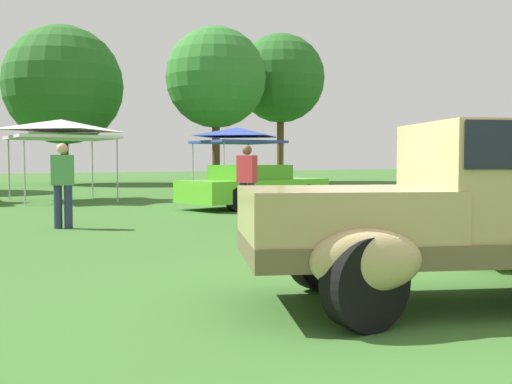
{
  "coord_description": "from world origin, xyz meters",
  "views": [
    {
      "loc": [
        -4.08,
        -3.66,
        1.35
      ],
      "look_at": [
        -0.03,
        2.92,
        0.93
      ],
      "focal_mm": 40.97,
      "sensor_mm": 36.0,
      "label": 1
    }
  ],
  "objects_px": {
    "show_car_lime": "(255,186)",
    "canopy_tent_right_field": "(237,134)",
    "canopy_tent_center_field": "(61,128)",
    "feature_pickup_truck": "(465,213)",
    "spectator_by_row": "(63,183)",
    "spectator_between_cars": "(247,180)"
  },
  "relations": [
    {
      "from": "feature_pickup_truck",
      "to": "canopy_tent_center_field",
      "type": "xyz_separation_m",
      "value": [
        0.17,
        16.4,
        1.56
      ]
    },
    {
      "from": "show_car_lime",
      "to": "canopy_tent_right_field",
      "type": "distance_m",
      "value": 7.72
    },
    {
      "from": "feature_pickup_truck",
      "to": "spectator_between_cars",
      "type": "distance_m",
      "value": 7.71
    },
    {
      "from": "feature_pickup_truck",
      "to": "canopy_tent_right_field",
      "type": "relative_size",
      "value": 1.41
    },
    {
      "from": "show_car_lime",
      "to": "canopy_tent_center_field",
      "type": "distance_m",
      "value": 7.24
    },
    {
      "from": "feature_pickup_truck",
      "to": "show_car_lime",
      "type": "distance_m",
      "value": 11.5
    },
    {
      "from": "spectator_by_row",
      "to": "canopy_tent_center_field",
      "type": "height_order",
      "value": "canopy_tent_center_field"
    },
    {
      "from": "show_car_lime",
      "to": "spectator_by_row",
      "type": "xyz_separation_m",
      "value": [
        -5.98,
        -2.48,
        0.31
      ]
    },
    {
      "from": "show_car_lime",
      "to": "spectator_by_row",
      "type": "bearing_deg",
      "value": -157.47
    },
    {
      "from": "feature_pickup_truck",
      "to": "canopy_tent_center_field",
      "type": "height_order",
      "value": "canopy_tent_center_field"
    },
    {
      "from": "spectator_by_row",
      "to": "canopy_tent_right_field",
      "type": "relative_size",
      "value": 0.55
    },
    {
      "from": "show_car_lime",
      "to": "canopy_tent_center_field",
      "type": "xyz_separation_m",
      "value": [
        -4.07,
        5.71,
        1.82
      ]
    },
    {
      "from": "spectator_between_cars",
      "to": "canopy_tent_right_field",
      "type": "xyz_separation_m",
      "value": [
        5.48,
        10.0,
        1.51
      ]
    },
    {
      "from": "feature_pickup_truck",
      "to": "canopy_tent_center_field",
      "type": "bearing_deg",
      "value": 89.41
    },
    {
      "from": "canopy_tent_center_field",
      "to": "feature_pickup_truck",
      "type": "bearing_deg",
      "value": -90.59
    },
    {
      "from": "canopy_tent_right_field",
      "to": "show_car_lime",
      "type": "bearing_deg",
      "value": -115.91
    },
    {
      "from": "show_car_lime",
      "to": "spectator_by_row",
      "type": "height_order",
      "value": "spectator_by_row"
    },
    {
      "from": "feature_pickup_truck",
      "to": "spectator_between_cars",
      "type": "xyz_separation_m",
      "value": [
        2.04,
        7.44,
        0.05
      ]
    },
    {
      "from": "spectator_by_row",
      "to": "canopy_tent_right_field",
      "type": "height_order",
      "value": "canopy_tent_right_field"
    },
    {
      "from": "feature_pickup_truck",
      "to": "canopy_tent_right_field",
      "type": "distance_m",
      "value": 19.05
    },
    {
      "from": "feature_pickup_truck",
      "to": "canopy_tent_right_field",
      "type": "bearing_deg",
      "value": 66.69
    },
    {
      "from": "feature_pickup_truck",
      "to": "spectator_between_cars",
      "type": "bearing_deg",
      "value": 74.67
    }
  ]
}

